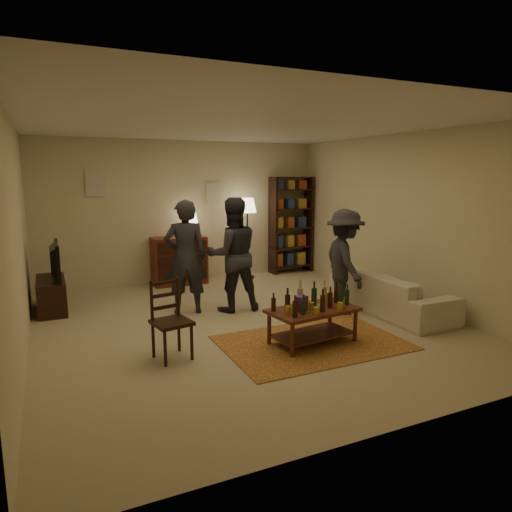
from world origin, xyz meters
TOP-DOWN VIEW (x-y plane):
  - floor at (0.00, 0.00)m, footprint 6.00×6.00m
  - room_shell at (-0.65, 2.98)m, footprint 6.00×6.00m
  - rug at (0.44, -1.04)m, footprint 2.20×1.50m
  - coffee_table at (0.44, -1.04)m, footprint 1.15×0.72m
  - dining_chair at (-1.26, -0.73)m, footprint 0.46×0.46m
  - tv_stand at (-2.44, 1.80)m, footprint 0.40×1.00m
  - dresser at (-0.19, 2.71)m, footprint 1.00×0.50m
  - bookshelf at (2.25, 2.78)m, footprint 0.90×0.34m
  - floor_lamp at (1.19, 2.65)m, footprint 0.36×0.36m
  - sofa at (2.20, -0.40)m, footprint 0.81×2.08m
  - person_left at (-0.60, 0.85)m, footprint 0.70×0.54m
  - person_right at (0.08, 0.69)m, footprint 0.90×0.74m
  - person_by_sofa at (1.53, -0.15)m, footprint 0.80×1.12m

SIDE VIEW (x-z plane):
  - floor at x=0.00m, z-range 0.00..0.00m
  - rug at x=0.44m, z-range 0.00..0.01m
  - sofa at x=2.20m, z-range 0.00..0.61m
  - tv_stand at x=-2.44m, z-range -0.14..0.91m
  - coffee_table at x=0.44m, z-range 0.01..0.79m
  - dresser at x=-0.19m, z-range -0.20..1.16m
  - dining_chair at x=-1.26m, z-range 0.02..0.93m
  - person_by_sofa at x=1.53m, z-range 0.00..1.56m
  - person_left at x=-0.60m, z-range 0.00..1.70m
  - person_right at x=0.08m, z-range 0.00..1.73m
  - bookshelf at x=2.25m, z-range 0.03..2.04m
  - floor_lamp at x=1.19m, z-range 0.55..2.16m
  - room_shell at x=-0.65m, z-range -1.19..4.81m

